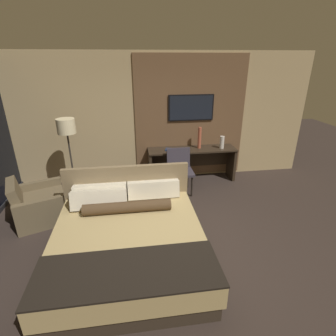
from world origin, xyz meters
name	(u,v)px	position (x,y,z in m)	size (l,w,h in m)	color
ground_plane	(170,247)	(0.00, 0.00, 0.00)	(16.00, 16.00, 0.00)	#332823
wall_back_tv_panel	(158,119)	(0.12, 2.59, 1.40)	(7.20, 0.09, 2.80)	tan
bed	(128,240)	(-0.61, -0.14, 0.30)	(2.05, 2.18, 1.03)	#33281E
desk	(191,158)	(0.85, 2.32, 0.53)	(1.97, 0.50, 0.77)	#2D2319
tv	(191,108)	(0.85, 2.52, 1.64)	(1.01, 0.04, 0.57)	black
desk_chair	(179,167)	(0.47, 1.80, 0.55)	(0.53, 0.53, 0.92)	#38333D
armchair_by_window	(39,205)	(-2.16, 1.11, 0.26)	(1.10, 1.13, 0.78)	brown
floor_lamp	(67,133)	(-1.69, 1.90, 1.34)	(0.34, 0.34, 1.61)	#282623
vase_tall	(200,138)	(1.02, 2.31, 1.01)	(0.08, 0.08, 0.48)	#B2563D
vase_short	(222,142)	(1.52, 2.22, 0.91)	(0.10, 0.10, 0.28)	silver
book	(171,150)	(0.36, 2.25, 0.78)	(0.26, 0.21, 0.03)	navy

